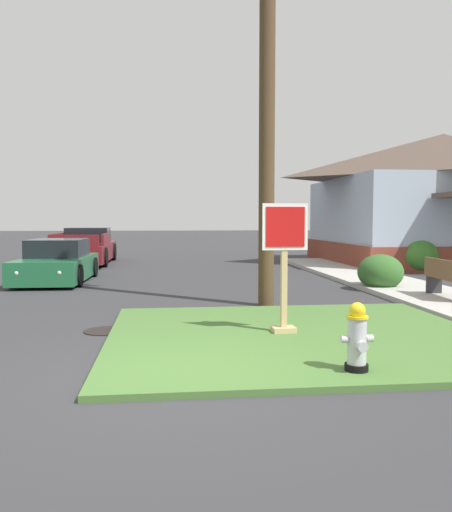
% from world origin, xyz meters
% --- Properties ---
extents(ground_plane, '(160.00, 160.00, 0.00)m').
position_xyz_m(ground_plane, '(0.00, 0.00, 0.00)').
color(ground_plane, '#333335').
extents(grass_corner_patch, '(5.79, 5.12, 0.08)m').
position_xyz_m(grass_corner_patch, '(1.91, 1.88, 0.04)').
color(grass_corner_patch, '#477033').
rests_on(grass_corner_patch, ground).
extents(sidewalk_strip, '(2.20, 19.57, 0.12)m').
position_xyz_m(sidewalk_strip, '(6.00, 6.77, 0.06)').
color(sidewalk_strip, '#B2AFA8').
rests_on(sidewalk_strip, ground).
extents(fire_hydrant, '(0.38, 0.34, 0.80)m').
position_xyz_m(fire_hydrant, '(2.09, -0.15, 0.46)').
color(fire_hydrant, black).
rests_on(fire_hydrant, grass_corner_patch).
extents(stop_sign, '(0.72, 0.30, 2.00)m').
position_xyz_m(stop_sign, '(1.71, 1.99, 1.04)').
color(stop_sign, tan).
rests_on(stop_sign, grass_corner_patch).
extents(manhole_cover, '(0.70, 0.70, 0.02)m').
position_xyz_m(manhole_cover, '(-1.11, 2.73, 0.01)').
color(manhole_cover, black).
rests_on(manhole_cover, ground).
extents(parked_sedan_green, '(1.98, 4.16, 1.25)m').
position_xyz_m(parked_sedan_green, '(-3.32, 9.90, 0.54)').
color(parked_sedan_green, '#1E6038').
rests_on(parked_sedan_green, ground).
extents(pickup_truck_maroon, '(2.14, 5.58, 1.48)m').
position_xyz_m(pickup_truck_maroon, '(-3.44, 16.27, 0.62)').
color(pickup_truck_maroon, maroon).
rests_on(pickup_truck_maroon, ground).
extents(street_bench, '(0.51, 1.57, 0.85)m').
position_xyz_m(street_bench, '(5.98, 4.84, 0.59)').
color(street_bench, brown).
rests_on(street_bench, sidewalk_strip).
extents(utility_pole, '(1.65, 0.33, 9.13)m').
position_xyz_m(utility_pole, '(2.00, 4.93, 4.72)').
color(utility_pole, '#4C3823').
rests_on(utility_pole, ground).
extents(corner_house, '(9.80, 9.46, 5.38)m').
position_xyz_m(corner_house, '(11.37, 14.80, 2.76)').
color(corner_house, brown).
rests_on(corner_house, ground).
extents(shrub_near_porch, '(1.44, 1.44, 1.18)m').
position_xyz_m(shrub_near_porch, '(8.55, 11.29, 0.59)').
color(shrub_near_porch, '#3A7429').
rests_on(shrub_near_porch, ground).
extents(shrub_by_curb, '(1.17, 1.17, 0.93)m').
position_xyz_m(shrub_by_curb, '(5.43, 7.03, 0.47)').
color(shrub_by_curb, '#326028').
rests_on(shrub_by_curb, ground).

